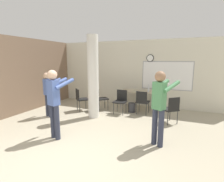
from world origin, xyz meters
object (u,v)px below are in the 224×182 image
Objects in this scene: bottle_on_table at (149,89)px; chair_table_right at (142,101)px; chair_table_left at (100,97)px; chair_mid_room at (171,108)px; folding_table at (139,92)px; chair_near_pillar at (81,98)px; person_playing_front at (55,99)px; person_watching_back at (48,91)px; chair_table_front at (121,100)px; person_playing_side at (160,103)px.

chair_table_right is (-0.07, -0.72, -0.33)m from bottle_on_table.
chair_table_left is 1.00× the size of chair_mid_room.
folding_table is at bearing 114.58° from chair_table_right.
person_playing_front is at bearing -71.84° from chair_near_pillar.
folding_table is 1.66× the size of chair_table_right.
chair_table_right is at bearing 27.32° from person_watching_back.
person_playing_front is at bearing -109.46° from folding_table.
folding_table is at bearing 30.42° from chair_near_pillar.
person_playing_front reaches higher than chair_table_left.
chair_table_left is 2.78m from person_playing_front.
chair_table_left is 1.00× the size of chair_table_right.
chair_table_front is (-0.45, -0.89, -0.17)m from folding_table.
bottle_on_table is 3.90m from person_playing_front.
person_watching_back reaches higher than chair_near_pillar.
chair_table_front is at bearing -6.10° from chair_table_left.
person_watching_back is (-4.01, -0.92, 0.40)m from chair_mid_room.
chair_mid_room is at bearing -43.94° from folding_table.
chair_table_front and chair_table_right have the same top height.
chair_near_pillar is at bearing 58.99° from person_watching_back.
chair_table_right is 0.50× the size of person_playing_front.
person_watching_back reaches higher than bottle_on_table.
chair_table_right is 3.26m from person_playing_front.
chair_table_right is at bearing -95.70° from bottle_on_table.
folding_table is at bearing -177.07° from bottle_on_table.
person_playing_side is at bearing -50.16° from chair_table_front.
chair_table_front is at bearing 73.31° from person_playing_front.
bottle_on_table reaches higher than chair_table_right.
bottle_on_table is at bearing 126.03° from chair_mid_room.
person_playing_side is at bearing -74.21° from bottle_on_table.
person_watching_back is at bearing -148.35° from chair_table_front.
chair_near_pillar is 0.50× the size of person_playing_front.
chair_table_left is 0.90m from chair_table_front.
person_playing_side reaches higher than chair_table_left.
chair_near_pillar is 0.56× the size of person_watching_back.
bottle_on_table reaches higher than chair_table_left.
chair_table_front is at bearing 166.68° from chair_mid_room.
bottle_on_table is 0.34× the size of chair_table_front.
chair_mid_room and chair_near_pillar have the same top height.
chair_table_front is 2.66m from person_playing_side.
chair_table_right reaches higher than folding_table.
bottle_on_table is at bearing 65.17° from person_playing_front.
bottle_on_table is 0.34× the size of chair_near_pillar.
folding_table is 1.66× the size of chair_table_left.
person_playing_side is at bearing -95.45° from chair_mid_room.
chair_table_right is 0.50× the size of person_playing_side.
bottle_on_table is 3.03m from person_playing_side.
person_playing_side is (3.23, -1.71, 0.52)m from chair_near_pillar.
chair_near_pillar is at bearing 177.68° from chair_mid_room.
bottle_on_table is 0.17× the size of person_playing_side.
person_playing_front reaches higher than bottle_on_table.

